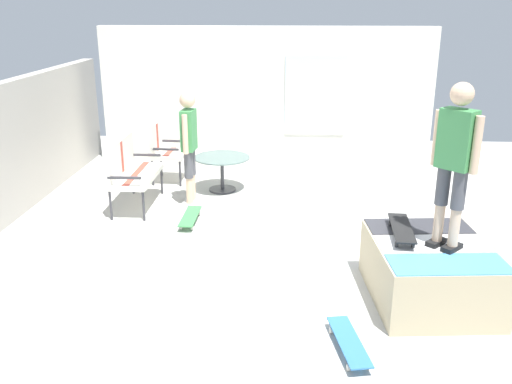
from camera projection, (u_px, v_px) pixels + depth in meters
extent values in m
cube|color=beige|center=(291.00, 254.00, 6.90)|extent=(12.00, 12.00, 0.10)
cube|color=white|center=(266.00, 98.00, 10.09)|extent=(0.20, 6.00, 2.54)
cube|color=silver|center=(316.00, 96.00, 9.90)|extent=(0.03, 1.10, 1.40)
cube|color=tan|center=(429.00, 272.00, 5.68)|extent=(1.49, 1.27, 0.62)
cube|color=#4C99D8|center=(449.00, 264.00, 5.14)|extent=(0.54, 1.14, 0.01)
cube|color=silver|center=(432.00, 244.00, 5.58)|extent=(0.54, 1.14, 0.01)
cube|color=#333338|center=(418.00, 226.00, 6.01)|extent=(0.54, 1.14, 0.01)
cylinder|color=#B2B2B7|center=(379.00, 247.00, 5.57)|extent=(1.33, 0.17, 0.05)
cylinder|color=#38383D|center=(144.00, 206.00, 7.76)|extent=(0.04, 0.04, 0.44)
cylinder|color=#38383D|center=(162.00, 181.00, 8.87)|extent=(0.04, 0.04, 0.44)
cylinder|color=#38383D|center=(111.00, 205.00, 7.79)|extent=(0.04, 0.04, 0.44)
cylinder|color=#38383D|center=(133.00, 180.00, 8.89)|extent=(0.04, 0.04, 0.44)
cube|color=silver|center=(137.00, 176.00, 8.24)|extent=(1.25, 0.56, 0.08)
cube|color=#B74738|center=(136.00, 173.00, 8.23)|extent=(1.21, 0.11, 0.00)
cube|color=silver|center=(120.00, 157.00, 8.16)|extent=(1.25, 0.09, 0.50)
cube|color=#B74738|center=(120.00, 157.00, 8.16)|extent=(0.10, 0.08, 0.46)
cube|color=#38383D|center=(124.00, 178.00, 7.62)|extent=(0.04, 0.47, 0.04)
cube|color=#38383D|center=(146.00, 155.00, 8.76)|extent=(0.04, 0.47, 0.04)
cylinder|color=#38383D|center=(180.00, 174.00, 9.23)|extent=(0.04, 0.04, 0.44)
cylinder|color=#38383D|center=(187.00, 165.00, 9.74)|extent=(0.04, 0.04, 0.44)
cylinder|color=#38383D|center=(153.00, 173.00, 9.28)|extent=(0.04, 0.04, 0.44)
cylinder|color=#38383D|center=(161.00, 164.00, 9.79)|extent=(0.04, 0.04, 0.44)
cube|color=silver|center=(170.00, 154.00, 9.43)|extent=(0.64, 0.58, 0.08)
cube|color=#B74738|center=(170.00, 152.00, 9.41)|extent=(0.58, 0.12, 0.00)
cube|color=silver|center=(155.00, 137.00, 9.35)|extent=(0.62, 0.11, 0.50)
cube|color=#B74738|center=(155.00, 137.00, 9.35)|extent=(0.10, 0.09, 0.46)
cube|color=#38383D|center=(165.00, 149.00, 9.10)|extent=(0.06, 0.47, 0.04)
cube|color=#38383D|center=(173.00, 141.00, 9.65)|extent=(0.06, 0.47, 0.04)
cylinder|color=#38383D|center=(222.00, 174.00, 9.01)|extent=(0.06, 0.06, 0.55)
cylinder|color=#38383D|center=(223.00, 189.00, 9.09)|extent=(0.44, 0.44, 0.03)
cylinder|color=slate|center=(222.00, 158.00, 8.91)|extent=(0.90, 0.90, 0.02)
cube|color=silver|center=(190.00, 205.00, 8.38)|extent=(0.13, 0.25, 0.05)
cylinder|color=beige|center=(190.00, 191.00, 8.30)|extent=(0.10, 0.10, 0.40)
cylinder|color=#4C4C51|center=(188.00, 165.00, 8.17)|extent=(0.13, 0.13, 0.40)
cube|color=silver|center=(193.00, 201.00, 8.54)|extent=(0.13, 0.25, 0.05)
cylinder|color=beige|center=(192.00, 187.00, 8.46)|extent=(0.10, 0.10, 0.40)
cylinder|color=#4C4C51|center=(191.00, 162.00, 8.33)|extent=(0.13, 0.13, 0.40)
cube|color=#3F8C4C|center=(189.00, 130.00, 8.09)|extent=(0.33, 0.20, 0.60)
sphere|color=beige|center=(187.00, 100.00, 7.95)|extent=(0.23, 0.23, 0.23)
cylinder|color=beige|center=(185.00, 135.00, 7.91)|extent=(0.08, 0.08, 0.57)
cylinder|color=beige|center=(192.00, 129.00, 8.28)|extent=(0.08, 0.08, 0.57)
cube|color=black|center=(436.00, 242.00, 5.54)|extent=(0.25, 0.25, 0.05)
cylinder|color=beige|center=(439.00, 222.00, 5.47)|extent=(0.10, 0.10, 0.38)
cylinder|color=#4C4C51|center=(443.00, 186.00, 5.34)|extent=(0.13, 0.13, 0.38)
cube|color=black|center=(452.00, 248.00, 5.42)|extent=(0.25, 0.25, 0.05)
cylinder|color=beige|center=(454.00, 227.00, 5.35)|extent=(0.10, 0.10, 0.38)
cylinder|color=#4C4C51|center=(459.00, 190.00, 5.22)|extent=(0.13, 0.13, 0.38)
cube|color=#3F8C4C|center=(457.00, 139.00, 5.13)|extent=(0.35, 0.35, 0.56)
sphere|color=beige|center=(462.00, 94.00, 4.99)|extent=(0.22, 0.22, 0.22)
cylinder|color=beige|center=(437.00, 138.00, 5.28)|extent=(0.08, 0.08, 0.54)
cylinder|color=beige|center=(477.00, 145.00, 4.99)|extent=(0.08, 0.08, 0.54)
cube|color=#3F8C4C|center=(190.00, 216.00, 7.75)|extent=(0.80, 0.20, 0.02)
cylinder|color=silver|center=(199.00, 213.00, 8.03)|extent=(0.06, 0.03, 0.06)
cylinder|color=silver|center=(188.00, 213.00, 8.04)|extent=(0.06, 0.03, 0.06)
cylinder|color=silver|center=(192.00, 228.00, 7.50)|extent=(0.06, 0.03, 0.06)
cylinder|color=silver|center=(181.00, 228.00, 7.51)|extent=(0.06, 0.03, 0.06)
cube|color=#3372B2|center=(349.00, 341.00, 4.89)|extent=(0.82, 0.35, 0.02)
cylinder|color=silver|center=(348.00, 329.00, 5.18)|extent=(0.06, 0.04, 0.06)
cylinder|color=silver|center=(332.00, 330.00, 5.16)|extent=(0.06, 0.04, 0.06)
cylinder|color=silver|center=(367.00, 366.00, 4.66)|extent=(0.06, 0.04, 0.06)
cylinder|color=silver|center=(349.00, 368.00, 4.64)|extent=(0.06, 0.04, 0.06)
cube|color=black|center=(402.00, 228.00, 5.72)|extent=(0.81, 0.24, 0.01)
cylinder|color=#333333|center=(405.00, 224.00, 5.99)|extent=(0.06, 0.03, 0.06)
cylinder|color=#333333|center=(390.00, 223.00, 6.01)|extent=(0.06, 0.03, 0.06)
cylinder|color=#333333|center=(413.00, 245.00, 5.46)|extent=(0.06, 0.03, 0.06)
cylinder|color=#333333|center=(397.00, 244.00, 5.48)|extent=(0.06, 0.03, 0.06)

